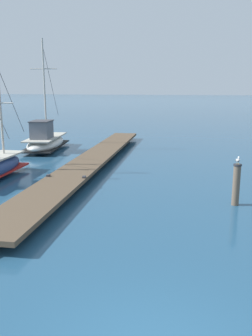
% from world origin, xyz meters
% --- Properties ---
extents(floating_dock, '(3.60, 22.15, 0.53)m').
position_xyz_m(floating_dock, '(-5.76, 13.52, 0.36)').
color(floating_dock, brown).
rests_on(floating_dock, ground).
extents(fishing_boat_0, '(3.00, 6.52, 7.35)m').
position_xyz_m(fishing_boat_0, '(-10.59, 17.57, 0.65)').
color(fishing_boat_0, silver).
rests_on(fishing_boat_0, ground).
extents(mooring_piling, '(0.30, 0.30, 1.53)m').
position_xyz_m(mooring_piling, '(1.55, 8.48, 0.80)').
color(mooring_piling, brown).
rests_on(mooring_piling, ground).
extents(perched_seagull, '(0.19, 0.38, 0.27)m').
position_xyz_m(perched_seagull, '(1.55, 8.48, 1.68)').
color(perched_seagull, gold).
rests_on(perched_seagull, mooring_piling).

